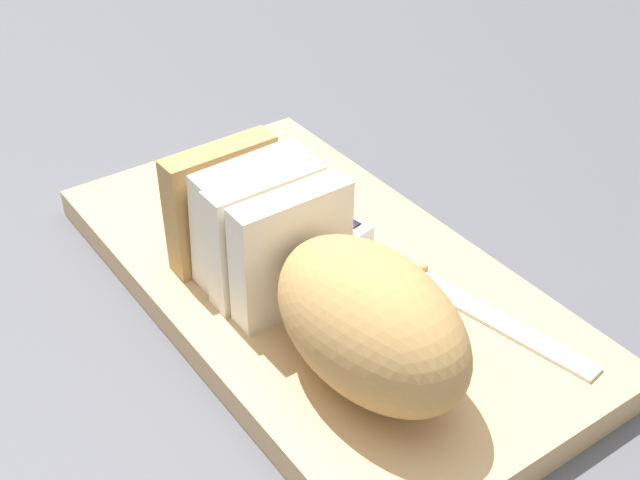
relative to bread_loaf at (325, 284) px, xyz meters
The scene contains 6 objects.
ground_plane 0.11m from the bread_loaf, 33.02° to the right, with size 3.00×3.00×0.00m, color #4C4C51.
cutting_board 0.10m from the bread_loaf, 33.02° to the right, with size 0.46×0.25×0.02m, color tan.
bread_loaf is the anchor object (origin of this frame).
bread_knife 0.12m from the bread_loaf, 52.35° to the right, with size 0.28×0.07×0.02m.
crumb_near_knife 0.05m from the bread_loaf, 99.92° to the right, with size 0.01×0.01×0.01m, color tan.
crumb_near_loaf 0.12m from the bread_loaf, 80.89° to the right, with size 0.01×0.01×0.01m, color tan.
Camera 1 is at (-0.44, 0.31, 0.44)m, focal length 48.11 mm.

